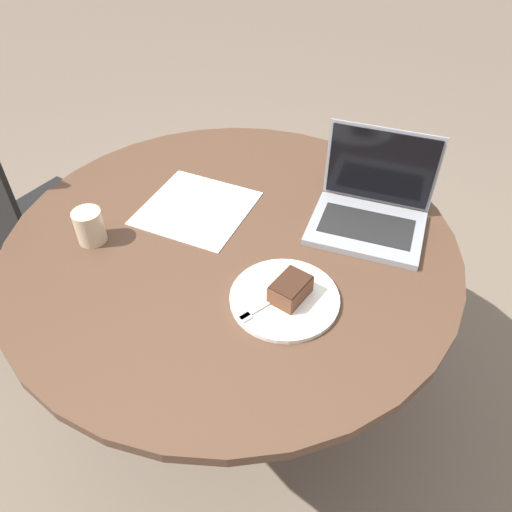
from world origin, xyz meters
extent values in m
plane|color=#6B5B4C|center=(0.00, 0.00, 0.00)|extent=(12.00, 12.00, 0.00)
cylinder|color=#4C3323|center=(0.00, 0.00, 0.01)|extent=(0.45, 0.45, 0.02)
cylinder|color=#4C3323|center=(0.00, 0.00, 0.38)|extent=(0.11, 0.11, 0.72)
cylinder|color=#4C3323|center=(0.00, 0.00, 0.76)|extent=(1.22, 1.22, 0.03)
cube|color=black|center=(0.86, -0.19, 0.44)|extent=(0.50, 0.50, 0.02)
cube|color=black|center=(1.00, -0.42, 0.22)|extent=(0.04, 0.04, 0.43)
cube|color=black|center=(0.63, -0.34, 0.22)|extent=(0.04, 0.04, 0.43)
cube|color=black|center=(0.71, 0.04, 0.22)|extent=(0.04, 0.04, 0.43)
cube|color=white|center=(0.15, -0.09, 0.78)|extent=(0.31, 0.31, 0.00)
cylinder|color=silver|center=(-0.21, 0.16, 0.78)|extent=(0.26, 0.26, 0.01)
cube|color=brown|center=(-0.22, 0.15, 0.81)|extent=(0.09, 0.11, 0.05)
cube|color=#351E13|center=(-0.22, 0.15, 0.84)|extent=(0.09, 0.11, 0.00)
cube|color=silver|center=(-0.18, 0.19, 0.79)|extent=(0.10, 0.15, 0.00)
cube|color=silver|center=(-0.14, 0.25, 0.79)|extent=(0.04, 0.04, 0.00)
cylinder|color=#C6AD89|center=(0.35, 0.14, 0.82)|extent=(0.08, 0.08, 0.09)
cube|color=gray|center=(-0.33, -0.16, 0.78)|extent=(0.31, 0.24, 0.02)
cube|color=black|center=(-0.33, -0.16, 0.79)|extent=(0.25, 0.14, 0.00)
cube|color=gray|center=(-0.33, -0.29, 0.91)|extent=(0.30, 0.01, 0.23)
cube|color=black|center=(-0.33, -0.28, 0.91)|extent=(0.29, 0.01, 0.21)
camera|label=1|loc=(-0.43, 0.93, 1.66)|focal=35.00mm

